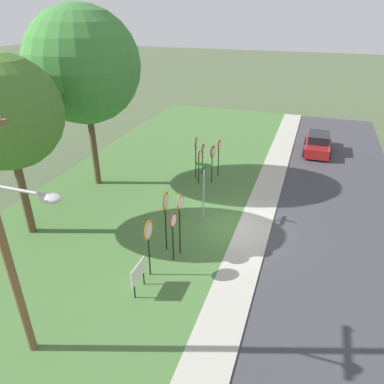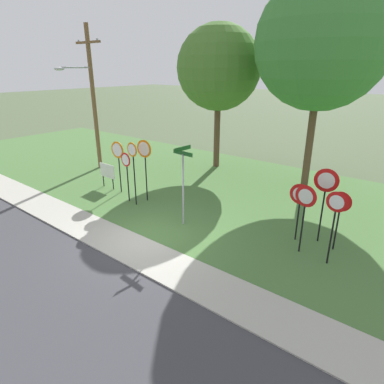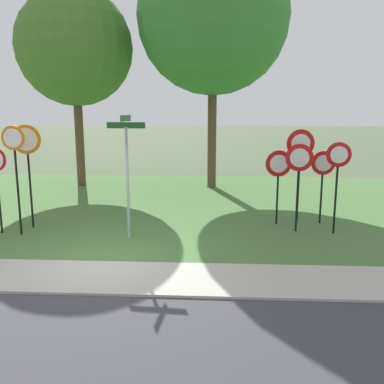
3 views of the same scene
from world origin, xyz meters
name	(u,v)px [view 1 (image 1 of 3)]	position (x,y,z in m)	size (l,w,h in m)	color
ground_plane	(236,229)	(0.00, 0.00, 0.00)	(160.00, 160.00, 0.00)	#4C5B3D
road_asphalt	(341,248)	(0.00, -4.80, 0.01)	(44.00, 6.40, 0.01)	#3D3D42
sidewalk_strip	(253,231)	(0.00, -0.80, 0.03)	(44.00, 1.60, 0.06)	#ADAA9E
grass_median	(126,208)	(0.00, 6.00, 0.02)	(44.00, 12.00, 0.04)	#477038
stop_sign_near_left	(180,213)	(-2.69, 1.87, 2.05)	(0.62, 0.10, 2.83)	black
stop_sign_near_right	(149,236)	(-4.45, 2.48, 1.89)	(0.80, 0.11, 2.53)	black
stop_sign_far_left	(173,227)	(-3.26, 1.96, 1.67)	(0.62, 0.11, 2.28)	black
stop_sign_far_center	(166,208)	(-2.66, 2.53, 2.12)	(0.78, 0.12, 2.83)	black
yield_sign_near_left	(219,150)	(5.54, 2.41, 1.82)	(0.64, 0.11, 2.41)	black
yield_sign_near_right	(203,152)	(5.42, 3.41, 1.58)	(0.67, 0.10, 2.09)	black
yield_sign_far_left	(199,159)	(4.16, 3.24, 1.60)	(0.74, 0.12, 2.11)	black
yield_sign_far_right	(213,155)	(4.57, 2.55, 1.79)	(0.72, 0.13, 2.35)	black
yield_sign_center	(196,148)	(4.81, 3.65, 2.06)	(0.81, 0.13, 2.68)	black
street_name_post	(204,187)	(0.21, 1.75, 1.87)	(0.96, 0.82, 3.09)	#9EA0A8
utility_pole	(5,234)	(-8.83, 4.37, 4.38)	(2.10, 2.28, 7.99)	brown
notice_board	(138,273)	(-5.43, 2.50, 0.87)	(1.10, 0.05, 1.25)	black
oak_tree_left	(4,113)	(-3.40, 9.19, 5.76)	(4.74, 4.74, 8.10)	brown
oak_tree_right	(83,66)	(2.25, 9.08, 6.84)	(6.04, 6.04, 9.83)	brown
parked_sedan_distant	(318,143)	(12.20, -3.34, 0.64)	(4.31, 1.91, 1.39)	maroon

